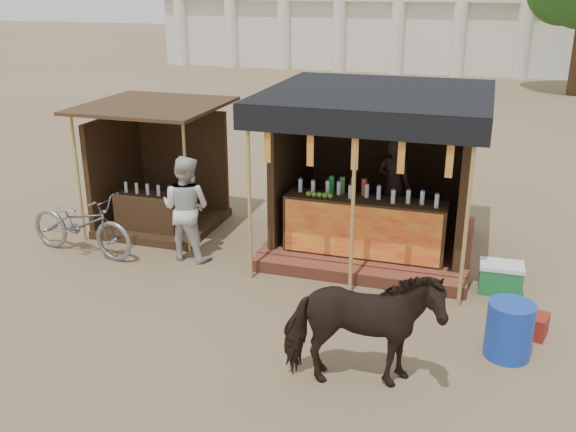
{
  "coord_description": "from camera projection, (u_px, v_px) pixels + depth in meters",
  "views": [
    {
      "loc": [
        2.72,
        -7.08,
        4.43
      ],
      "look_at": [
        0.0,
        1.6,
        1.1
      ],
      "focal_mm": 40.0,
      "sensor_mm": 36.0,
      "label": 1
    }
  ],
  "objects": [
    {
      "name": "secondary_stall",
      "position": [
        154.0,
        183.0,
        12.13
      ],
      "size": [
        2.4,
        2.4,
        2.38
      ],
      "color": "#3A2915",
      "rests_on": "ground"
    },
    {
      "name": "motorbike",
      "position": [
        81.0,
        224.0,
        10.93
      ],
      "size": [
        2.16,
        0.98,
        1.1
      ],
      "primitive_type": "imported",
      "rotation": [
        0.0,
        0.0,
        1.45
      ],
      "color": "gray",
      "rests_on": "ground"
    },
    {
      "name": "bystander",
      "position": [
        186.0,
        208.0,
        10.65
      ],
      "size": [
        0.92,
        0.74,
        1.78
      ],
      "primitive_type": "imported",
      "rotation": [
        0.0,
        0.0,
        3.06
      ],
      "color": "silver",
      "rests_on": "ground"
    },
    {
      "name": "cooler",
      "position": [
        501.0,
        278.0,
        9.67
      ],
      "size": [
        0.65,
        0.45,
        0.46
      ],
      "color": "#197236",
      "rests_on": "ground"
    },
    {
      "name": "blue_barrel",
      "position": [
        509.0,
        330.0,
        7.96
      ],
      "size": [
        0.71,
        0.71,
        0.73
      ],
      "primitive_type": "cylinder",
      "rotation": [
        0.0,
        0.0,
        0.27
      ],
      "color": "#1539A4",
      "rests_on": "ground"
    },
    {
      "name": "cow",
      "position": [
        361.0,
        329.0,
        7.22
      ],
      "size": [
        1.92,
        1.2,
        1.5
      ],
      "primitive_type": "imported",
      "rotation": [
        0.0,
        0.0,
        1.8
      ],
      "color": "black",
      "rests_on": "ground"
    },
    {
      "name": "red_crate",
      "position": [
        531.0,
        324.0,
        8.5
      ],
      "size": [
        0.48,
        0.44,
        0.31
      ],
      "primitive_type": "cube",
      "rotation": [
        0.0,
        0.0,
        -0.25
      ],
      "color": "maroon",
      "rests_on": "ground"
    },
    {
      "name": "ground",
      "position": [
        253.0,
        332.0,
        8.63
      ],
      "size": [
        120.0,
        120.0,
        0.0
      ],
      "primitive_type": "plane",
      "color": "#846B4C",
      "rests_on": "ground"
    },
    {
      "name": "main_stall",
      "position": [
        375.0,
        192.0,
        11.0
      ],
      "size": [
        3.6,
        3.61,
        2.78
      ],
      "color": "brown",
      "rests_on": "ground"
    }
  ]
}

